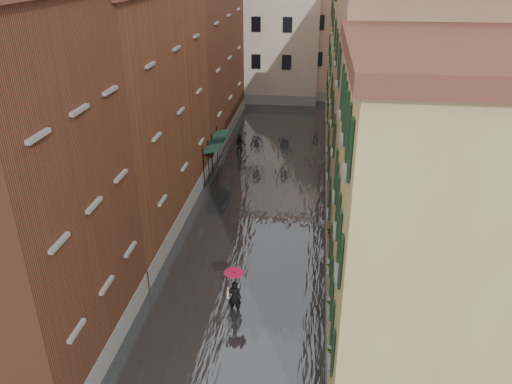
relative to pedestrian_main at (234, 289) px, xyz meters
The scene contains 15 objects.
ground 1.70m from the pedestrian_main, 94.63° to the right, with size 120.00×120.00×0.00m, color #575759.
floodwater 11.85m from the pedestrian_main, 90.47° to the left, with size 10.00×60.00×0.20m, color #3D4043.
building_left_near 9.42m from the pedestrian_main, 155.74° to the right, with size 6.00×8.00×13.00m, color brown.
building_left_mid 11.69m from the pedestrian_main, 132.29° to the left, with size 6.00×14.00×12.50m, color brown.
building_left_far 24.57m from the pedestrian_main, 107.29° to the left, with size 6.00×16.00×14.00m, color brown.
building_right_near 8.86m from the pedestrian_main, 24.86° to the right, with size 6.00×8.00×11.50m, color tan.
building_right_mid 11.69m from the pedestrian_main, 48.50° to the left, with size 6.00×14.00×13.00m, color #A07D61.
building_right_far 24.25m from the pedestrian_main, 73.16° to the left, with size 6.00×16.00×11.50m, color tan.
building_end_cream 37.31m from the pedestrian_main, 94.81° to the left, with size 12.00×9.00×13.00m, color beige.
building_end_pink 39.54m from the pedestrian_main, 81.35° to the left, with size 10.00×9.00×12.00m, color tan.
awning_near 14.17m from the pedestrian_main, 104.72° to the left, with size 1.09×2.78×2.80m.
awning_far 15.75m from the pedestrian_main, 103.19° to the left, with size 1.09×3.09×2.80m.
window_planters 4.69m from the pedestrian_main, ahead, with size 0.59×10.37×0.84m.
pedestrian_main is the anchor object (origin of this frame).
pedestrian_far 18.71m from the pedestrian_main, 98.10° to the left, with size 0.82×0.64×1.69m, color black.
Camera 1 is at (3.14, -15.79, 14.00)m, focal length 35.00 mm.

